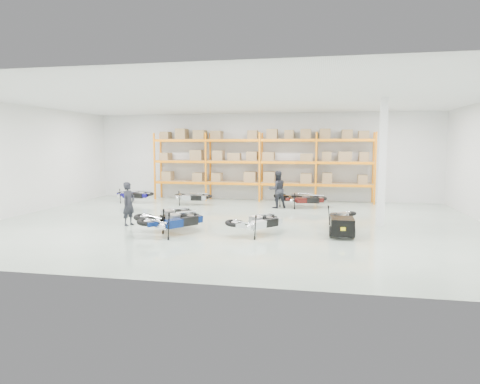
% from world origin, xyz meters
% --- Properties ---
extents(room, '(18.00, 18.00, 18.00)m').
position_xyz_m(room, '(0.00, 0.00, 2.25)').
color(room, '#AFC3B1').
rests_on(room, ground).
extents(pallet_rack, '(11.28, 0.98, 3.62)m').
position_xyz_m(pallet_rack, '(-0.00, 6.45, 2.26)').
color(pallet_rack, orange).
rests_on(pallet_rack, ground).
extents(structural_column, '(0.25, 0.25, 4.50)m').
position_xyz_m(structural_column, '(5.20, 0.50, 2.25)').
color(structural_column, white).
rests_on(structural_column, ground).
extents(moto_blue_centre, '(1.95, 2.15, 1.27)m').
position_xyz_m(moto_blue_centre, '(-1.48, -2.50, 0.60)').
color(moto_blue_centre, '#07194E').
rests_on(moto_blue_centre, ground).
extents(moto_silver_left, '(1.81, 1.92, 1.15)m').
position_xyz_m(moto_silver_left, '(1.12, -2.02, 0.54)').
color(moto_silver_left, silver).
rests_on(moto_silver_left, ground).
extents(moto_black_far_left, '(1.93, 2.13, 1.26)m').
position_xyz_m(moto_black_far_left, '(-1.96, -1.72, 0.59)').
color(moto_black_far_left, black).
rests_on(moto_black_far_left, ground).
extents(moto_touring_right, '(1.06, 1.75, 1.06)m').
position_xyz_m(moto_touring_right, '(3.77, -0.32, 0.50)').
color(moto_touring_right, black).
rests_on(moto_touring_right, ground).
extents(trailer, '(0.78, 1.49, 0.62)m').
position_xyz_m(trailer, '(3.77, -1.92, 0.36)').
color(trailer, black).
rests_on(trailer, ground).
extents(moto_back_a, '(1.73, 0.92, 1.09)m').
position_xyz_m(moto_back_a, '(-6.14, 4.50, 0.52)').
color(moto_back_a, navy).
rests_on(moto_back_a, ground).
extents(moto_back_b, '(1.68, 0.91, 1.06)m').
position_xyz_m(moto_back_b, '(-3.03, 4.29, 0.50)').
color(moto_back_b, '#ACB0B6').
rests_on(moto_back_b, ground).
extents(moto_back_c, '(1.95, 1.27, 1.16)m').
position_xyz_m(moto_back_c, '(1.81, 4.72, 0.55)').
color(moto_back_c, black).
rests_on(moto_back_c, ground).
extents(moto_back_d, '(1.79, 1.00, 1.12)m').
position_xyz_m(moto_back_d, '(2.37, 4.24, 0.53)').
color(moto_back_d, '#3F0E0C').
rests_on(moto_back_d, ground).
extents(person_left, '(0.51, 0.65, 1.56)m').
position_xyz_m(person_left, '(-3.64, -1.21, 0.78)').
color(person_left, black).
rests_on(person_left, ground).
extents(person_back, '(1.03, 0.94, 1.70)m').
position_xyz_m(person_back, '(1.12, 4.05, 0.85)').
color(person_back, '#202229').
rests_on(person_back, ground).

